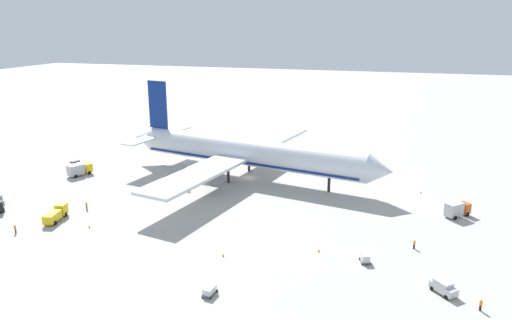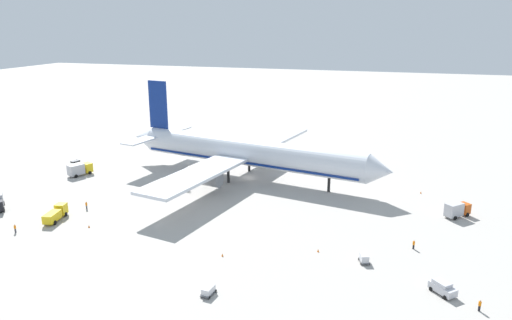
{
  "view_description": "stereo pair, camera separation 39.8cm",
  "coord_description": "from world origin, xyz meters",
  "views": [
    {
      "loc": [
        36.21,
        -113.12,
        39.03
      ],
      "look_at": [
        2.5,
        -2.32,
        5.81
      ],
      "focal_mm": 33.65,
      "sensor_mm": 36.0,
      "label": 1
    },
    {
      "loc": [
        36.59,
        -113.01,
        39.03
      ],
      "look_at": [
        2.5,
        -2.32,
        5.81
      ],
      "focal_mm": 33.65,
      "sensor_mm": 36.0,
      "label": 2
    }
  ],
  "objects": [
    {
      "name": "baggage_cart_2",
      "position": [
        32.52,
        -37.72,
        0.81
      ],
      "size": [
        2.1,
        2.96,
        1.49
      ],
      "color": "#595B60",
      "rests_on": "ground"
    },
    {
      "name": "traffic_cone_4",
      "position": [
        42.46,
        0.98,
        0.28
      ],
      "size": [
        0.36,
        0.36,
        0.55
      ],
      "primitive_type": "cone",
      "color": "orange",
      "rests_on": "ground"
    },
    {
      "name": "baggage_cart_0",
      "position": [
        11.2,
        -54.7,
        0.71
      ],
      "size": [
        1.8,
        3.31,
        1.29
      ],
      "color": "#595B60",
      "rests_on": "ground"
    },
    {
      "name": "ground_worker_2",
      "position": [
        40.55,
        -29.97,
        0.85
      ],
      "size": [
        0.43,
        0.43,
        1.67
      ],
      "color": "black",
      "rests_on": "ground"
    },
    {
      "name": "traffic_cone_0",
      "position": [
        -33.81,
        23.89,
        0.28
      ],
      "size": [
        0.36,
        0.36,
        0.55
      ],
      "primitive_type": "cone",
      "color": "orange",
      "rests_on": "ground"
    },
    {
      "name": "service_van",
      "position": [
        44.53,
        -44.15,
        1.03
      ],
      "size": [
        4.17,
        4.21,
        1.97
      ],
      "color": "silver",
      "rests_on": "ground"
    },
    {
      "name": "baggage_cart_1",
      "position": [
        -53.31,
        -0.33,
        0.27
      ],
      "size": [
        2.06,
        3.14,
        0.4
      ],
      "color": "#595B60",
      "rests_on": "ground"
    },
    {
      "name": "traffic_cone_3",
      "position": [
        24.42,
        -36.14,
        0.28
      ],
      "size": [
        0.36,
        0.36,
        0.55
      ],
      "primitive_type": "cone",
      "color": "orange",
      "rests_on": "ground"
    },
    {
      "name": "service_truck_1",
      "position": [
        -43.9,
        -10.78,
        1.73
      ],
      "size": [
        4.71,
        6.7,
        3.18
      ],
      "color": "yellow",
      "rests_on": "ground"
    },
    {
      "name": "service_truck_0",
      "position": [
        49.2,
        -11.86,
        1.68
      ],
      "size": [
        5.62,
        5.69,
        3.15
      ],
      "color": "#BF4C14",
      "rests_on": "ground"
    },
    {
      "name": "traffic_cone_1",
      "position": [
        8.83,
        -42.71,
        0.28
      ],
      "size": [
        0.36,
        0.36,
        0.55
      ],
      "primitive_type": "cone",
      "color": "orange",
      "rests_on": "ground"
    },
    {
      "name": "ground_worker_0",
      "position": [
        -32.93,
        -45.3,
        0.87
      ],
      "size": [
        0.54,
        0.54,
        1.72
      ],
      "color": "#3F3F47",
      "rests_on": "ground"
    },
    {
      "name": "ground_plane",
      "position": [
        0.0,
        0.0,
        0.0
      ],
      "size": [
        600.0,
        600.0,
        0.0
      ],
      "primitive_type": "plane",
      "color": "#ADA8A0"
    },
    {
      "name": "ground_worker_3",
      "position": [
        49.24,
        -47.43,
        0.88
      ],
      "size": [
        0.46,
        0.46,
        1.73
      ],
      "color": "black",
      "rests_on": "ground"
    },
    {
      "name": "traffic_cone_2",
      "position": [
        -20.82,
        -39.09,
        0.28
      ],
      "size": [
        0.36,
        0.36,
        0.55
      ],
      "primitive_type": "cone",
      "color": "orange",
      "rests_on": "ground"
    },
    {
      "name": "ground_worker_1",
      "position": [
        -27.27,
        -30.88,
        0.87
      ],
      "size": [
        0.44,
        0.44,
        1.72
      ],
      "color": "#3F3F47",
      "rests_on": "ground"
    },
    {
      "name": "service_truck_3",
      "position": [
        -29.56,
        -37.81,
        1.37
      ],
      "size": [
        3.23,
        7.1,
        2.68
      ],
      "color": "yellow",
      "rests_on": "ground"
    },
    {
      "name": "airliner",
      "position": [
        -1.24,
        0.19,
        6.84
      ],
      "size": [
        74.41,
        71.85,
        23.7
      ],
      "color": "silver",
      "rests_on": "ground"
    }
  ]
}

